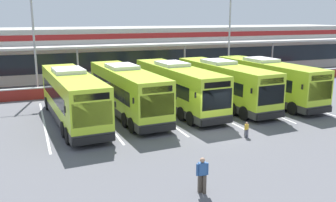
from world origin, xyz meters
TOP-DOWN VIEW (x-y plane):
  - ground_plane at (0.00, 0.00)m, footprint 200.00×200.00m
  - terminal_building at (-0.00, 26.91)m, footprint 70.00×13.00m
  - red_barrier_wall at (0.00, 14.50)m, footprint 60.00×0.40m
  - coach_bus_leftmost at (-8.47, 5.60)m, footprint 3.58×12.29m
  - coach_bus_left_centre at (-4.31, 6.32)m, footprint 3.58×12.29m
  - coach_bus_centre at (-0.05, 6.43)m, footprint 3.58×12.29m
  - coach_bus_right_centre at (4.20, 6.33)m, footprint 3.58×12.29m
  - coach_bus_rightmost at (8.51, 6.24)m, footprint 3.58×12.29m
  - bay_stripe_far_west at (-10.50, 6.00)m, footprint 0.14×13.00m
  - bay_stripe_west at (-6.30, 6.00)m, footprint 0.14×13.00m
  - bay_stripe_mid_west at (-2.10, 6.00)m, footprint 0.14×13.00m
  - bay_stripe_centre at (2.10, 6.00)m, footprint 0.14×13.00m
  - bay_stripe_mid_east at (6.30, 6.00)m, footprint 0.14×13.00m
  - bay_stripe_east at (10.50, 6.00)m, footprint 0.14×13.00m
  - pedestrian_in_dark_coat at (-4.67, -7.63)m, footprint 0.54×0.33m
  - pedestrian_child at (1.27, -1.85)m, footprint 0.33×0.19m
  - lamp_post_west at (-10.48, 16.20)m, footprint 3.24×0.28m
  - lamp_post_centre at (10.44, 16.40)m, footprint 3.24×0.28m

SIDE VIEW (x-z plane):
  - ground_plane at x=0.00m, z-range 0.00..0.00m
  - bay_stripe_far_west at x=-10.50m, z-range 0.00..0.01m
  - bay_stripe_west at x=-6.30m, z-range 0.00..0.01m
  - bay_stripe_mid_west at x=-2.10m, z-range 0.00..0.01m
  - bay_stripe_centre at x=2.10m, z-range 0.00..0.01m
  - bay_stripe_mid_east at x=6.30m, z-range 0.00..0.01m
  - bay_stripe_east at x=10.50m, z-range 0.00..0.01m
  - pedestrian_child at x=1.27m, z-range 0.04..1.04m
  - red_barrier_wall at x=0.00m, z-range 0.01..1.10m
  - pedestrian_in_dark_coat at x=-4.67m, z-range 0.06..1.68m
  - coach_bus_leftmost at x=-8.47m, z-range -0.10..3.68m
  - coach_bus_left_centre at x=-4.31m, z-range -0.10..3.68m
  - coach_bus_centre at x=-0.05m, z-range -0.10..3.68m
  - coach_bus_right_centre at x=4.20m, z-range -0.10..3.68m
  - coach_bus_rightmost at x=8.51m, z-range -0.10..3.68m
  - terminal_building at x=0.00m, z-range 0.01..6.01m
  - lamp_post_west at x=-10.48m, z-range 0.79..11.79m
  - lamp_post_centre at x=10.44m, z-range 0.79..11.79m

